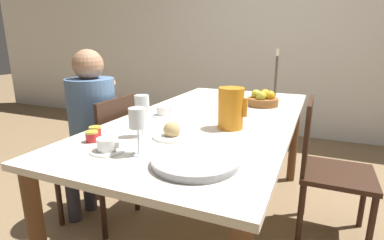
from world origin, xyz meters
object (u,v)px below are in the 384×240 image
at_px(chair_opposite, 326,166).
at_px(candlestick_tall, 276,80).
at_px(wine_glass_water, 137,120).
at_px(chair_person_side, 105,157).
at_px(teacup_across, 164,112).
at_px(wine_glass_juice, 142,107).
at_px(teacup_near_person, 108,146).
at_px(jam_jar_red, 92,136).
at_px(fruit_bowl, 263,100).
at_px(person_seated, 90,124).
at_px(bread_plate, 172,133).
at_px(jam_jar_amber, 95,131).
at_px(serving_tray, 195,161).
at_px(red_pitcher, 231,108).

xyz_separation_m(chair_opposite, candlestick_tall, (-0.40, 0.44, 0.46)).
height_order(chair_opposite, wine_glass_water, wine_glass_water).
bearing_deg(chair_person_side, teacup_across, -76.74).
relative_size(wine_glass_juice, teacup_near_person, 1.36).
relative_size(jam_jar_red, candlestick_tall, 0.15).
bearing_deg(teacup_near_person, fruit_bowl, 69.90).
xyz_separation_m(jam_jar_red, fruit_bowl, (0.58, 1.10, 0.02)).
bearing_deg(person_seated, chair_opposite, -73.09).
bearing_deg(teacup_across, wine_glass_juice, -75.52).
relative_size(wine_glass_water, bread_plate, 1.05).
xyz_separation_m(person_seated, jam_jar_amber, (0.38, -0.38, 0.11)).
distance_m(wine_glass_water, wine_glass_juice, 0.24).
height_order(serving_tray, candlestick_tall, candlestick_tall).
distance_m(teacup_across, jam_jar_amber, 0.51).
relative_size(person_seated, jam_jar_red, 19.92).
distance_m(red_pitcher, teacup_across, 0.47).
height_order(chair_person_side, red_pitcher, red_pitcher).
xyz_separation_m(wine_glass_juice, serving_tray, (0.37, -0.22, -0.13)).
distance_m(serving_tray, jam_jar_red, 0.55).
xyz_separation_m(wine_glass_water, jam_jar_amber, (-0.32, 0.12, -0.12)).
xyz_separation_m(person_seated, bread_plate, (0.74, -0.25, 0.10)).
distance_m(teacup_near_person, bread_plate, 0.32).
relative_size(teacup_near_person, jam_jar_amber, 2.53).
xyz_separation_m(teacup_across, jam_jar_amber, (-0.11, -0.49, 0.00)).
bearing_deg(teacup_near_person, chair_opposite, 47.46).
bearing_deg(jam_jar_red, jam_jar_amber, 118.86).
distance_m(red_pitcher, wine_glass_water, 0.57).
bearing_deg(teacup_near_person, person_seated, 137.69).
height_order(chair_opposite, bread_plate, chair_opposite).
relative_size(red_pitcher, jam_jar_red, 3.68).
bearing_deg(jam_jar_amber, teacup_near_person, -37.11).
bearing_deg(serving_tray, chair_opposite, 62.77).
distance_m(chair_person_side, bread_plate, 0.77).
relative_size(red_pitcher, bread_plate, 1.16).
bearing_deg(person_seated, wine_glass_juice, -115.41).
bearing_deg(wine_glass_juice, teacup_across, 104.48).
bearing_deg(jam_jar_amber, chair_person_side, 126.92).
height_order(person_seated, serving_tray, person_seated).
xyz_separation_m(chair_opposite, jam_jar_amber, (-1.07, -0.82, 0.33)).
height_order(chair_person_side, person_seated, person_seated).
relative_size(wine_glass_juice, jam_jar_red, 3.44).
height_order(chair_opposite, serving_tray, chair_opposite).
height_order(bread_plate, candlestick_tall, candlestick_tall).
height_order(teacup_near_person, candlestick_tall, candlestick_tall).
relative_size(teacup_near_person, teacup_across, 1.00).
relative_size(red_pitcher, teacup_near_person, 1.46).
bearing_deg(teacup_across, red_pitcher, -11.98).
bearing_deg(wine_glass_water, red_pitcher, 65.16).
bearing_deg(teacup_near_person, wine_glass_water, 9.59).
bearing_deg(jam_jar_red, chair_person_side, 125.85).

